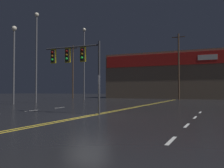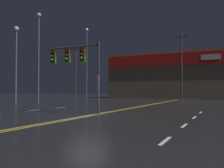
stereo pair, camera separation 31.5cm
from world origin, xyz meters
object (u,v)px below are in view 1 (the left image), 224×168
at_px(streetlight_median_approach, 14,54).
at_px(streetlight_near_left, 36,46).
at_px(streetlight_far_left, 84,55).
at_px(traffic_signal_median, 74,59).

bearing_deg(streetlight_median_approach, streetlight_near_left, 89.11).
bearing_deg(streetlight_median_approach, streetlight_far_left, 88.86).
bearing_deg(traffic_signal_median, streetlight_near_left, 139.49).
xyz_separation_m(streetlight_near_left, streetlight_far_left, (0.24, 11.44, 0.35)).
height_order(traffic_signal_median, streetlight_far_left, streetlight_far_left).
xyz_separation_m(traffic_signal_median, streetlight_median_approach, (-12.38, 6.90, 2.05)).
distance_m(traffic_signal_median, streetlight_median_approach, 14.32).
xyz_separation_m(streetlight_near_left, streetlight_median_approach, (-0.06, -3.63, -1.41)).
distance_m(streetlight_median_approach, streetlight_far_left, 15.18).
relative_size(streetlight_median_approach, streetlight_far_left, 0.73).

